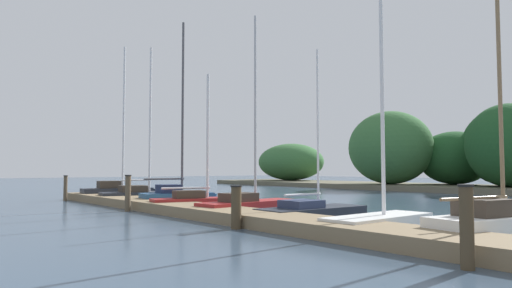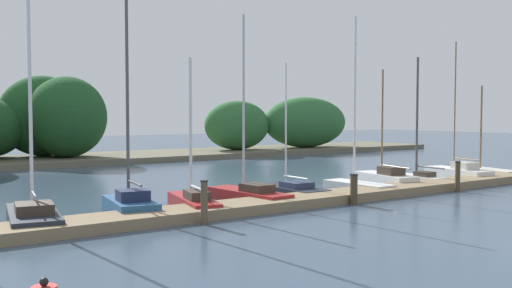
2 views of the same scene
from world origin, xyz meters
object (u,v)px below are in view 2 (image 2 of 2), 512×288
at_px(mooring_piling_1, 204,202).
at_px(sailboat_8, 418,175).
at_px(mooring_piling_3, 458,176).
at_px(sailboat_9, 456,172).
at_px(sailboat_5, 288,189).
at_px(sailboat_10, 482,170).
at_px(sailboat_7, 384,178).
at_px(mooring_piling_2, 354,189).
at_px(sailboat_6, 356,183).
at_px(sailboat_2, 130,202).
at_px(sailboat_4, 247,193).
at_px(sailboat_3, 192,200).
at_px(sailboat_1, 33,214).

bearing_deg(mooring_piling_1, sailboat_8, 12.71).
bearing_deg(mooring_piling_3, sailboat_9, 35.88).
distance_m(sailboat_9, mooring_piling_1, 17.37).
bearing_deg(sailboat_5, sailboat_10, -88.29).
relative_size(sailboat_7, sailboat_9, 0.77).
bearing_deg(mooring_piling_2, sailboat_6, 43.52).
relative_size(sailboat_2, sailboat_4, 1.13).
xyz_separation_m(sailboat_3, mooring_piling_3, (11.75, -2.64, 0.33)).
height_order(sailboat_5, sailboat_7, sailboat_5).
distance_m(sailboat_5, sailboat_7, 5.71).
distance_m(sailboat_2, sailboat_6, 10.55).
distance_m(sailboat_5, sailboat_6, 3.24).
height_order(sailboat_6, sailboat_8, sailboat_6).
xyz_separation_m(sailboat_5, mooring_piling_3, (6.62, -3.56, 0.42)).
height_order(sailboat_9, mooring_piling_3, sailboat_9).
relative_size(sailboat_7, sailboat_8, 0.89).
distance_m(sailboat_3, mooring_piling_1, 2.88).
relative_size(sailboat_2, sailboat_7, 1.48).
height_order(sailboat_4, sailboat_5, sailboat_4).
bearing_deg(mooring_piling_1, sailboat_9, 10.25).
height_order(sailboat_6, sailboat_9, sailboat_6).
bearing_deg(sailboat_10, sailboat_5, 100.23).
xyz_separation_m(sailboat_7, sailboat_8, (2.23, -0.23, 0.03)).
distance_m(sailboat_7, mooring_piling_3, 3.54).
relative_size(sailboat_1, sailboat_6, 1.01).
bearing_deg(sailboat_2, sailboat_8, -78.71).
xyz_separation_m(sailboat_2, sailboat_5, (7.42, 0.70, -0.20)).
bearing_deg(mooring_piling_3, sailboat_4, 161.84).
xyz_separation_m(sailboat_7, mooring_piling_3, (0.91, -3.41, 0.30)).
height_order(sailboat_1, sailboat_4, sailboat_1).
relative_size(sailboat_6, sailboat_9, 1.07).
height_order(sailboat_9, mooring_piling_2, sailboat_9).
xyz_separation_m(sailboat_1, sailboat_4, (8.06, 0.18, -0.02)).
xyz_separation_m(sailboat_2, sailboat_4, (4.90, 0.14, -0.10)).
height_order(sailboat_5, mooring_piling_2, sailboat_5).
height_order(sailboat_9, mooring_piling_1, sailboat_9).
distance_m(sailboat_5, sailboat_10, 13.80).
bearing_deg(mooring_piling_2, mooring_piling_3, -1.13).
relative_size(sailboat_3, mooring_piling_1, 3.94).
relative_size(sailboat_4, mooring_piling_1, 5.25).
relative_size(sailboat_2, mooring_piling_1, 5.94).
relative_size(sailboat_7, mooring_piling_3, 4.09).
relative_size(sailboat_9, mooring_piling_3, 5.31).
height_order(sailboat_8, mooring_piling_2, sailboat_8).
distance_m(sailboat_1, sailboat_9, 21.45).
relative_size(sailboat_4, mooring_piling_2, 6.25).
relative_size(sailboat_1, sailboat_5, 1.39).
xyz_separation_m(sailboat_2, sailboat_10, (21.22, 0.64, -0.19)).
xyz_separation_m(sailboat_8, mooring_piling_2, (-7.55, -3.06, 0.18)).
bearing_deg(sailboat_6, sailboat_3, 89.87).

